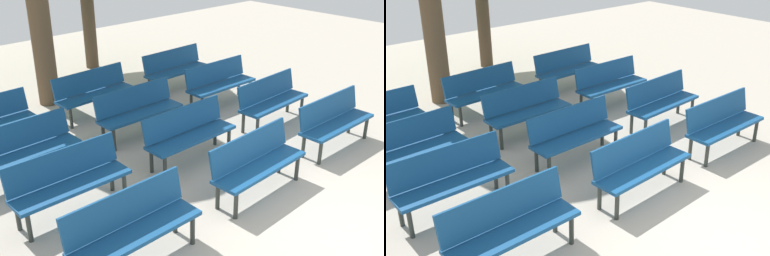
# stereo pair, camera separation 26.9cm
# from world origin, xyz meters

# --- Properties ---
(ground_plane) EXTENTS (24.00, 24.00, 0.00)m
(ground_plane) POSITION_xyz_m (0.00, 0.00, 0.00)
(ground_plane) COLOR #B2A899
(bench_r0_c0) EXTENTS (1.60, 0.49, 0.87)m
(bench_r0_c0) POSITION_xyz_m (-2.18, 1.52, 0.50)
(bench_r0_c0) COLOR navy
(bench_r0_c0) RESTS_ON ground_plane
(bench_r0_c1) EXTENTS (1.62, 0.53, 0.87)m
(bench_r0_c1) POSITION_xyz_m (-0.02, 1.54, 0.50)
(bench_r0_c1) COLOR navy
(bench_r0_c1) RESTS_ON ground_plane
(bench_r0_c2) EXTENTS (1.60, 0.49, 0.87)m
(bench_r0_c2) POSITION_xyz_m (2.06, 1.60, 0.50)
(bench_r0_c2) COLOR navy
(bench_r0_c2) RESTS_ON ground_plane
(bench_r1_c0) EXTENTS (1.60, 0.50, 0.87)m
(bench_r1_c0) POSITION_xyz_m (-2.20, 2.89, 0.50)
(bench_r1_c0) COLOR navy
(bench_r1_c0) RESTS_ON ground_plane
(bench_r1_c1) EXTENTS (1.60, 0.49, 0.87)m
(bench_r1_c1) POSITION_xyz_m (-0.06, 2.91, 0.50)
(bench_r1_c1) COLOR navy
(bench_r1_c1) RESTS_ON ground_plane
(bench_r1_c2) EXTENTS (1.62, 0.55, 0.87)m
(bench_r1_c2) POSITION_xyz_m (2.06, 2.94, 0.50)
(bench_r1_c2) COLOR navy
(bench_r1_c2) RESTS_ON ground_plane
(bench_r2_c0) EXTENTS (1.61, 0.53, 0.87)m
(bench_r2_c0) POSITION_xyz_m (-2.22, 4.14, 0.50)
(bench_r2_c0) COLOR navy
(bench_r2_c0) RESTS_ON ground_plane
(bench_r2_c1) EXTENTS (1.60, 0.49, 0.87)m
(bench_r2_c1) POSITION_xyz_m (-0.06, 4.22, 0.50)
(bench_r2_c1) COLOR navy
(bench_r2_c1) RESTS_ON ground_plane
(bench_r2_c2) EXTENTS (1.60, 0.50, 0.87)m
(bench_r2_c2) POSITION_xyz_m (2.06, 4.28, 0.50)
(bench_r2_c2) COLOR navy
(bench_r2_c2) RESTS_ON ground_plane
(bench_r3_c1) EXTENTS (1.62, 0.56, 0.87)m
(bench_r3_c1) POSITION_xyz_m (-0.13, 5.55, 0.50)
(bench_r3_c1) COLOR navy
(bench_r3_c1) RESTS_ON ground_plane
(bench_r3_c2) EXTENTS (1.61, 0.52, 0.87)m
(bench_r3_c2) POSITION_xyz_m (2.02, 5.61, 0.50)
(bench_r3_c2) COLOR navy
(bench_r3_c2) RESTS_ON ground_plane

